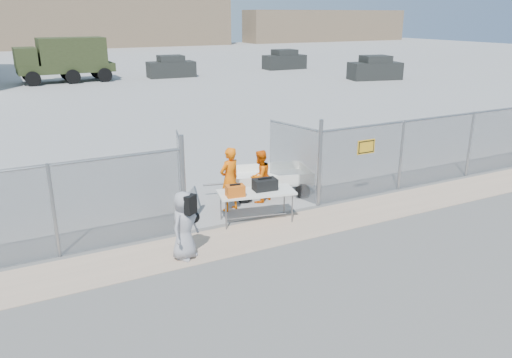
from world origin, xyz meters
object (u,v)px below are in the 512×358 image
security_worker_left (230,179)px  visitor (184,225)px  security_worker_right (260,176)px  utility_trailer (268,180)px  folding_table (256,206)px

security_worker_left → visitor: (-2.07, -2.17, -0.12)m
security_worker_left → security_worker_right: security_worker_left is taller
security_worker_right → utility_trailer: size_ratio=0.47×
security_worker_left → utility_trailer: security_worker_left is taller
security_worker_left → security_worker_right: 1.09m
security_worker_left → utility_trailer: 1.87m
visitor → utility_trailer: 4.75m
security_worker_left → utility_trailer: size_ratio=0.55×
visitor → utility_trailer: visitor is taller
visitor → utility_trailer: bearing=4.0°
security_worker_right → visitor: size_ratio=0.98×
security_worker_right → utility_trailer: 0.88m
folding_table → security_worker_left: size_ratio=1.10×
folding_table → security_worker_right: bearing=70.7°
security_worker_right → visitor: (-3.13, -2.39, 0.02)m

